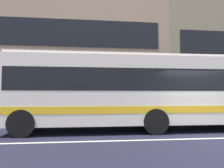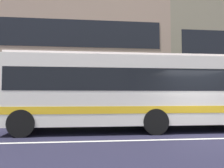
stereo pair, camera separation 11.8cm
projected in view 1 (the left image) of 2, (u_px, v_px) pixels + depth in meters
The scene contains 5 objects.
ground_plane at pixel (211, 139), 7.44m from camera, with size 160.00×160.00×0.00m, color #201E33.
lane_centre_line at pixel (211, 138), 7.44m from camera, with size 60.00×0.16×0.01m, color silver.
hedge_row_far at pixel (174, 114), 12.99m from camera, with size 14.25×1.10×0.80m, color #2A5A23.
apartment_block_left at pixel (33, 56), 22.44m from camera, with size 25.61×11.16×11.50m.
transit_bus at pixel (133, 90), 9.35m from camera, with size 10.72×2.58×3.21m.
Camera 1 is at (-4.32, -7.08, 1.50)m, focal length 34.07 mm.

